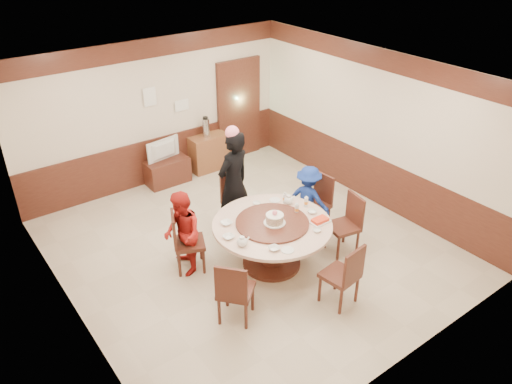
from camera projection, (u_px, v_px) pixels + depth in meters
room at (248, 188)px, 7.58m from camera, size 6.00×6.04×2.84m
banquet_table at (272, 236)px, 7.43m from camera, size 1.77×1.77×0.78m
chair_0 at (315, 212)px, 8.44m from camera, size 0.48×0.47×0.97m
chair_1 at (238, 209)px, 8.53m from camera, size 0.48×0.49×0.97m
chair_2 at (189, 251)px, 7.48m from camera, size 0.59×0.58×0.97m
chair_3 at (236, 300)px, 6.54m from camera, size 0.62×0.62×0.97m
chair_4 at (340, 284)px, 6.81m from camera, size 0.49×0.50×0.97m
chair_5 at (343, 234)px, 7.87m from camera, size 0.52×0.52×0.97m
person_standing at (233, 184)px, 8.07m from camera, size 0.74×0.57×1.81m
person_red at (182, 234)px, 7.25m from camera, size 0.64×0.75×1.32m
person_blue at (308, 199)px, 8.28m from camera, size 0.70×0.86×1.17m
birthday_cake at (275, 219)px, 7.25m from camera, size 0.32×0.32×0.21m
teapot_left at (242, 242)px, 6.81m from camera, size 0.17×0.15×0.13m
teapot_right at (289, 200)px, 7.80m from camera, size 0.17×0.15×0.13m
bowl_0 at (226, 223)px, 7.30m from camera, size 0.16×0.16×0.04m
bowl_1 at (317, 230)px, 7.13m from camera, size 0.12×0.12×0.04m
bowl_2 at (274, 248)px, 6.75m from camera, size 0.16×0.16×0.04m
bowl_3 at (312, 212)px, 7.57m from camera, size 0.14×0.14×0.04m
bowl_4 at (229, 237)px, 6.99m from camera, size 0.16×0.16×0.04m
bowl_5 at (257, 203)px, 7.79m from camera, size 0.12×0.12×0.04m
saucer_near at (288, 250)px, 6.74m from camera, size 0.18×0.18×0.01m
saucer_far at (275, 200)px, 7.91m from camera, size 0.18×0.18×0.01m
shrimp_platter at (320, 221)px, 7.34m from camera, size 0.30×0.20×0.06m
bottle_0 at (297, 209)px, 7.53m from camera, size 0.06×0.06×0.16m
bottle_1 at (306, 202)px, 7.71m from camera, size 0.06×0.06×0.16m
bottle_2 at (285, 198)px, 7.81m from camera, size 0.06×0.06×0.16m
tv_stand at (167, 171)px, 9.89m from camera, size 0.85×0.45×0.50m
television at (165, 150)px, 9.67m from camera, size 0.73×0.21×0.42m
side_cabinet at (209, 152)px, 10.37m from camera, size 0.80×0.40×0.75m
thermos at (206, 128)px, 10.07m from camera, size 0.15×0.15×0.38m
notice_left at (150, 97)px, 9.24m from camera, size 0.25×0.00×0.35m
notice_right at (182, 105)px, 9.73m from camera, size 0.30×0.00×0.22m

